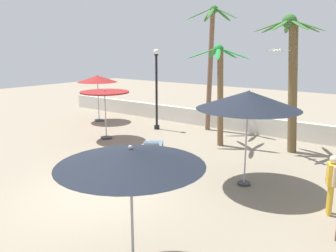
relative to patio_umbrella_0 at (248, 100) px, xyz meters
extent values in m
plane|color=gray|center=(-3.14, -3.10, -2.65)|extent=(56.00, 56.00, 0.00)
cube|color=silver|center=(-3.14, 6.42, -2.22)|extent=(25.20, 0.30, 0.86)
cylinder|color=#333338|center=(0.00, 0.00, -2.61)|extent=(0.40, 0.40, 0.08)
cylinder|color=#A5A5AD|center=(0.00, 0.00, -1.43)|extent=(0.05, 0.05, 2.44)
cone|color=black|center=(0.00, 0.00, 0.01)|extent=(3.08, 3.08, 0.54)
sphere|color=#99999E|center=(0.00, 0.00, 0.27)|extent=(0.08, 0.08, 0.08)
cylinder|color=#333338|center=(-7.57, 1.30, -2.61)|extent=(0.53, 0.53, 0.08)
cylinder|color=#A5A5AD|center=(-7.57, 1.30, -1.55)|extent=(0.05, 0.05, 2.21)
cylinder|color=maroon|center=(-7.57, 1.30, -0.46)|extent=(2.23, 2.23, 0.06)
sphere|color=#99999E|center=(-7.57, 1.30, -0.38)|extent=(0.08, 0.08, 0.08)
cylinder|color=#A5A5AD|center=(0.31, -5.38, -1.53)|extent=(0.05, 0.05, 2.24)
cone|color=black|center=(0.31, -5.38, -0.31)|extent=(2.59, 2.59, 0.30)
sphere|color=#99999E|center=(0.31, -5.38, -0.14)|extent=(0.08, 0.08, 0.08)
cylinder|color=#333338|center=(-10.86, 3.81, -2.61)|extent=(0.53, 0.53, 0.08)
cylinder|color=#A5A5AD|center=(-10.86, 3.81, -1.49)|extent=(0.05, 0.05, 2.31)
cone|color=maroon|center=(-10.86, 3.81, -0.21)|extent=(2.27, 2.27, 0.37)
sphere|color=#99999E|center=(-10.86, 3.81, -0.01)|extent=(0.08, 0.08, 0.08)
cylinder|color=brown|center=(-2.82, 3.50, -0.60)|extent=(0.41, 0.26, 4.10)
sphere|color=#1F8233|center=(-2.98, 3.50, 1.45)|extent=(0.41, 0.41, 0.41)
ellipsoid|color=#1F8233|center=(-2.31, 3.62, 1.28)|extent=(1.31, 0.43, 0.50)
ellipsoid|color=#1F8233|center=(-2.89, 4.17, 1.28)|extent=(0.37, 1.31, 0.50)
ellipsoid|color=#1F8233|center=(-3.47, 3.96, 1.28)|extent=(1.08, 1.03, 0.50)
ellipsoid|color=#1F8233|center=(-3.53, 3.11, 1.28)|extent=(1.17, 0.91, 0.50)
ellipsoid|color=#1F8233|center=(-2.66, 2.90, 1.28)|extent=(0.78, 1.24, 0.50)
cylinder|color=brown|center=(-4.67, 5.74, 0.33)|extent=(0.37, 0.25, 5.96)
sphere|color=#2C6326|center=(-4.54, 5.74, 3.31)|extent=(0.39, 0.39, 0.39)
ellipsoid|color=#2C6326|center=(-3.85, 5.65, 3.10)|extent=(1.31, 0.36, 0.61)
ellipsoid|color=#2C6326|center=(-4.42, 6.42, 3.10)|extent=(0.42, 1.31, 0.61)
ellipsoid|color=#2C6326|center=(-5.08, 6.17, 3.10)|extent=(1.13, 0.96, 0.61)
ellipsoid|color=#2C6326|center=(-5.02, 5.24, 3.10)|extent=(1.04, 1.06, 0.61)
ellipsoid|color=#2C6326|center=(-4.32, 5.08, 3.10)|extent=(0.60, 1.29, 0.61)
cylinder|color=brown|center=(-0.10, 4.39, -0.07)|extent=(0.68, 0.35, 5.16)
sphere|color=#33662C|center=(-0.43, 4.39, 2.50)|extent=(0.56, 0.56, 0.56)
ellipsoid|color=#33662C|center=(0.27, 4.35, 2.33)|extent=(1.35, 0.29, 0.52)
ellipsoid|color=#33662C|center=(0.02, 4.93, 2.33)|extent=(1.02, 1.15, 0.52)
ellipsoid|color=#33662C|center=(-0.71, 5.04, 2.33)|extent=(0.72, 1.31, 0.52)
ellipsoid|color=#33662C|center=(-1.09, 4.61, 2.33)|extent=(1.34, 0.61, 0.52)
ellipsoid|color=#33662C|center=(-1.01, 4.01, 2.33)|extent=(1.23, 0.91, 0.52)
ellipsoid|color=#33662C|center=(-0.52, 3.70, 2.33)|extent=(0.38, 1.36, 0.52)
ellipsoid|color=#33662C|center=(0.09, 3.92, 2.33)|extent=(1.13, 1.05, 0.52)
cylinder|color=black|center=(-6.91, 4.25, -2.55)|extent=(0.28, 0.28, 0.20)
cylinder|color=black|center=(-6.91, 4.25, -0.74)|extent=(0.12, 0.12, 3.81)
cylinder|color=black|center=(-6.91, 4.25, 1.17)|extent=(0.22, 0.22, 0.06)
sphere|color=white|center=(-6.91, 4.25, 1.31)|extent=(0.29, 0.29, 0.29)
cube|color=#B7B7BC|center=(-4.56, 1.33, -2.47)|extent=(0.48, 0.33, 0.35)
cube|color=#B7B7BC|center=(-3.86, 0.24, -2.47)|extent=(0.48, 0.33, 0.35)
cube|color=slate|center=(-4.21, 0.78, -2.30)|extent=(1.22, 1.48, 0.08)
cube|color=slate|center=(-3.72, 0.01, -2.05)|extent=(0.76, 0.75, 0.49)
cylinder|color=gold|center=(2.60, -0.59, -2.25)|extent=(0.12, 0.12, 0.79)
cylinder|color=gold|center=(2.54, -0.44, -2.25)|extent=(0.12, 0.12, 0.79)
cube|color=gold|center=(2.57, -0.51, -1.57)|extent=(0.36, 0.42, 0.56)
sphere|color=beige|center=(2.57, -0.51, -1.19)|extent=(0.21, 0.21, 0.21)
cylinder|color=beige|center=(2.66, -0.73, -1.55)|extent=(0.08, 0.08, 0.51)
cylinder|color=beige|center=(2.48, -0.29, -1.55)|extent=(0.08, 0.08, 0.51)
ellipsoid|color=white|center=(-0.58, 3.63, 1.39)|extent=(0.26, 0.34, 0.12)
sphere|color=white|center=(-0.50, 3.78, 1.42)|extent=(0.10, 0.10, 0.10)
cube|color=silver|center=(-0.87, 3.80, 1.41)|extent=(0.64, 0.45, 0.17)
cube|color=silver|center=(-0.29, 3.46, 1.41)|extent=(0.65, 0.46, 0.06)
camera|label=1|loc=(4.21, -9.48, 1.51)|focal=37.05mm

